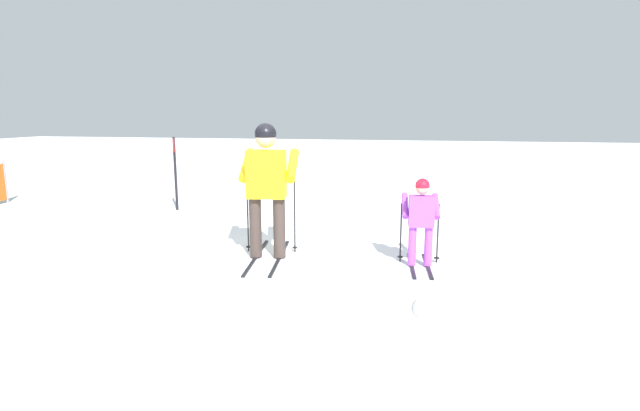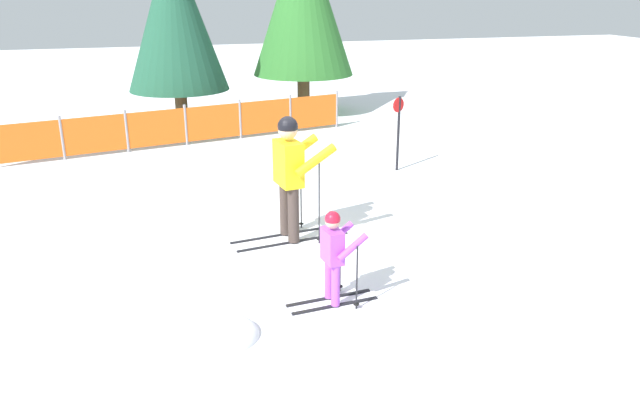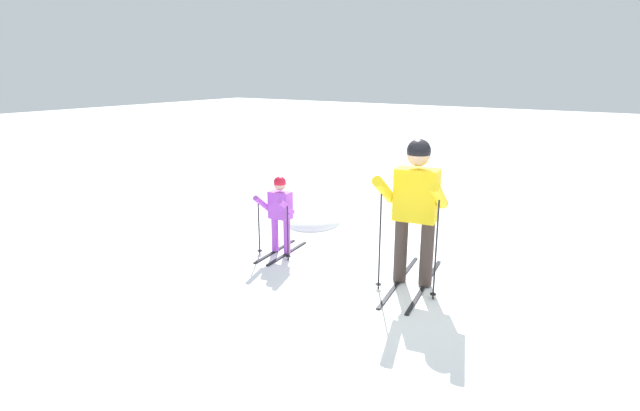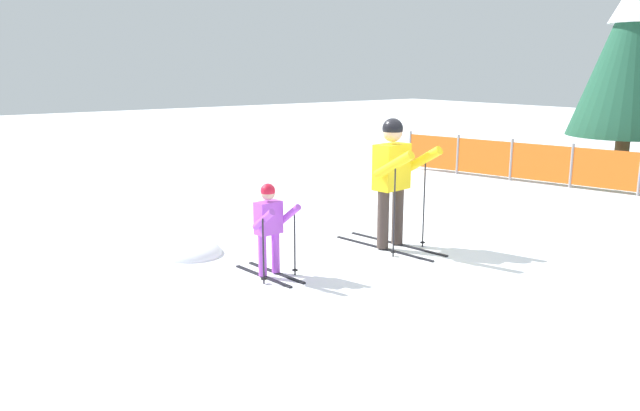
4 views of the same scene
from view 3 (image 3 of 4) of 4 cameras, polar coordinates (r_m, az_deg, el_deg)
ground_plane at (r=6.10m, az=9.91°, el=-9.62°), size 60.00×60.00×0.00m
skier_adult at (r=5.94m, az=10.88°, el=0.62°), size 1.72×0.83×1.79m
skier_child at (r=7.00m, az=-4.64°, el=-0.43°), size 1.07×0.54×1.12m
snow_mound at (r=8.53m, az=-0.65°, el=-2.08°), size 1.01×0.85×0.40m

